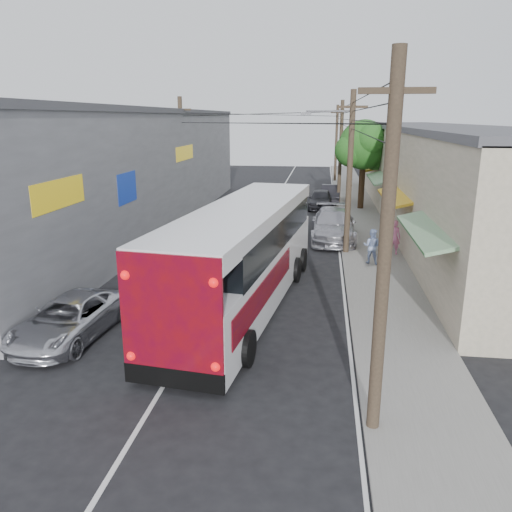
# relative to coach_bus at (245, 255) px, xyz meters

# --- Properties ---
(ground) EXTENTS (120.00, 120.00, 0.00)m
(ground) POSITION_rel_coach_bus_xyz_m (-1.21, -5.28, -1.93)
(ground) COLOR black
(ground) RESTS_ON ground
(sidewalk) EXTENTS (3.00, 80.00, 0.12)m
(sidewalk) POSITION_rel_coach_bus_xyz_m (5.29, 14.72, -1.87)
(sidewalk) COLOR slate
(sidewalk) RESTS_ON ground
(building_right) EXTENTS (7.09, 40.00, 6.25)m
(building_right) POSITION_rel_coach_bus_xyz_m (9.78, 16.72, 1.22)
(building_right) COLOR beige
(building_right) RESTS_ON ground
(building_left) EXTENTS (7.20, 36.00, 7.25)m
(building_left) POSITION_rel_coach_bus_xyz_m (-9.71, 12.71, 1.72)
(building_left) COLOR gray
(building_left) RESTS_ON ground
(utility_poles) EXTENTS (11.80, 45.28, 8.00)m
(utility_poles) POSITION_rel_coach_bus_xyz_m (1.91, 15.04, 2.20)
(utility_poles) COLOR #473828
(utility_poles) RESTS_ON ground
(street_tree) EXTENTS (4.40, 4.00, 6.60)m
(street_tree) POSITION_rel_coach_bus_xyz_m (5.66, 20.73, 2.75)
(street_tree) COLOR #3F2B19
(street_tree) RESTS_ON ground
(coach_bus) EXTENTS (4.24, 13.14, 3.72)m
(coach_bus) POSITION_rel_coach_bus_xyz_m (0.00, 0.00, 0.00)
(coach_bus) COLOR white
(coach_bus) RESTS_ON ground
(jeepney) EXTENTS (2.50, 4.80, 1.29)m
(jeepney) POSITION_rel_coach_bus_xyz_m (-5.01, -3.62, -1.28)
(jeepney) COLOR silver
(jeepney) RESTS_ON ground
(parked_suv) EXTENTS (2.46, 5.99, 1.74)m
(parked_suv) POSITION_rel_coach_bus_xyz_m (3.39, 10.67, -1.06)
(parked_suv) COLOR #A3A2AA
(parked_suv) RESTS_ON ground
(parked_car_mid) EXTENTS (1.89, 4.35, 1.46)m
(parked_car_mid) POSITION_rel_coach_bus_xyz_m (2.59, 20.66, -1.20)
(parked_car_mid) COLOR #26262B
(parked_car_mid) RESTS_ON ground
(parked_car_far) EXTENTS (1.70, 4.35, 1.41)m
(parked_car_far) POSITION_rel_coach_bus_xyz_m (3.39, 23.62, -1.22)
(parked_car_far) COLOR #222127
(parked_car_far) RESTS_ON ground
(pedestrian_near) EXTENTS (0.74, 0.63, 1.71)m
(pedestrian_near) POSITION_rel_coach_bus_xyz_m (6.33, 7.63, -0.95)
(pedestrian_near) COLOR pink
(pedestrian_near) RESTS_ON sidewalk
(pedestrian_far) EXTENTS (0.95, 0.84, 1.64)m
(pedestrian_far) POSITION_rel_coach_bus_xyz_m (5.07, 5.77, -0.99)
(pedestrian_far) COLOR #93A7D5
(pedestrian_far) RESTS_ON sidewalk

